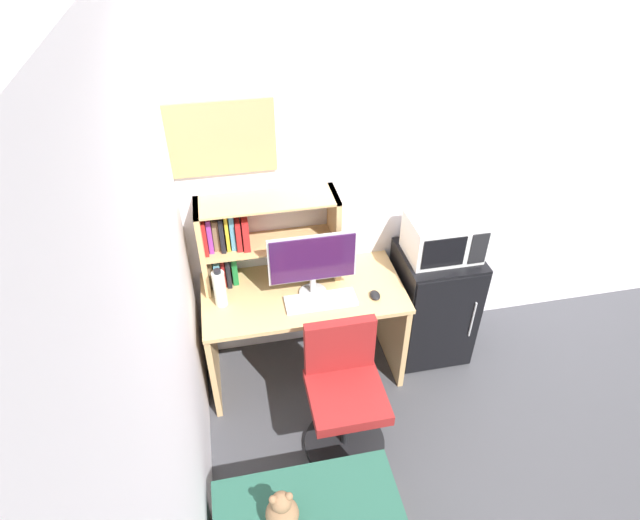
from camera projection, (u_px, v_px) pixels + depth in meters
wall_back at (495, 164)px, 3.38m from camera, size 6.40×0.04×2.60m
wall_left at (166, 431)px, 1.79m from camera, size 0.04×4.40×2.60m
desk at (304, 317)px, 3.39m from camera, size 1.25×0.62×0.73m
hutch_bookshelf at (247, 239)px, 3.17m from camera, size 0.84×0.26×0.57m
monitor at (313, 262)px, 3.09m from camera, size 0.53×0.17×0.43m
keyboard at (321, 301)px, 3.17m from camera, size 0.43×0.15×0.02m
computer_mouse at (375, 295)px, 3.20m from camera, size 0.06×0.09×0.03m
water_bottle at (220, 288)px, 3.09m from camera, size 0.07×0.07×0.26m
mini_fridge at (432, 303)px, 3.63m from camera, size 0.50×0.50×0.84m
microwave at (443, 237)px, 3.29m from camera, size 0.45×0.33×0.27m
desk_chair at (344, 398)px, 3.02m from camera, size 0.49×0.49×0.86m
teddy_bear at (282, 511)px, 2.36m from camera, size 0.15×0.15×0.23m
wall_corkboard at (219, 139)px, 2.87m from camera, size 0.62×0.02×0.42m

